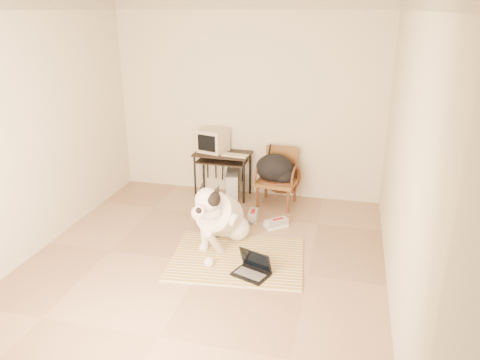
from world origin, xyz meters
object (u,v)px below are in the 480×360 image
(laptop, at_px, (253,268))
(rattan_chair, at_px, (278,177))
(dog, at_px, (220,217))
(backpack, at_px, (276,169))
(crt_monitor, at_px, (213,140))
(pc_tower, at_px, (233,185))
(computer_desk, at_px, (222,159))

(laptop, distance_m, rattan_chair, 2.03)
(dog, distance_m, backpack, 1.41)
(crt_monitor, xyz_separation_m, pc_tower, (0.32, -0.09, -0.65))
(laptop, distance_m, crt_monitor, 2.53)
(computer_desk, bearing_deg, crt_monitor, 160.16)
(dog, relative_size, backpack, 2.20)
(pc_tower, bearing_deg, dog, -81.58)
(computer_desk, bearing_deg, backpack, -12.06)
(rattan_chair, bearing_deg, crt_monitor, 171.24)
(pc_tower, height_order, rattan_chair, rattan_chair)
(dog, relative_size, pc_tower, 2.73)
(crt_monitor, bearing_deg, computer_desk, -19.84)
(crt_monitor, height_order, backpack, crt_monitor)
(rattan_chair, xyz_separation_m, backpack, (-0.01, -0.08, 0.15))
(rattan_chair, height_order, backpack, rattan_chair)
(rattan_chair, bearing_deg, laptop, -88.35)
(laptop, bearing_deg, pc_tower, 110.03)
(dog, xyz_separation_m, backpack, (0.47, 1.31, 0.20))
(dog, distance_m, rattan_chair, 1.48)
(computer_desk, distance_m, pc_tower, 0.42)
(rattan_chair, relative_size, backpack, 1.43)
(dog, bearing_deg, pc_tower, 98.42)
(dog, distance_m, computer_desk, 1.56)
(laptop, relative_size, computer_desk, 0.54)
(laptop, height_order, rattan_chair, rattan_chair)
(computer_desk, distance_m, backpack, 0.87)
(laptop, relative_size, rattan_chair, 0.55)
(backpack, bearing_deg, rattan_chair, 80.38)
(laptop, height_order, pc_tower, pc_tower)
(crt_monitor, xyz_separation_m, backpack, (1.00, -0.24, -0.30))
(dog, height_order, laptop, dog)
(dog, height_order, crt_monitor, crt_monitor)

